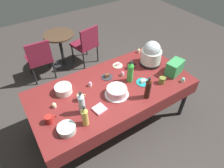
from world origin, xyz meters
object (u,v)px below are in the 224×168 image
object	(u,v)px
cupcake_mint	(90,84)
coffee_mug_olive	(162,80)
dessert_plate_charcoal	(107,76)
maroon_chair_left	(39,57)
potluck_table	(112,90)
round_cafe_table	(60,44)
soda_bottle_water	(82,104)
dessert_plate_cream	(118,65)
coffee_mug_tan	(80,97)
soda_carton	(175,67)
maroon_chair_right	(86,43)
dessert_plate_teal	(143,82)
cupcake_berry	(146,50)
coffee_mug_black	(131,66)
soda_bottle_lime_soda	(130,72)
coffee_mug_red	(49,119)
frosted_layer_cake	(117,91)
cupcake_lemon	(54,105)
soda_bottle_ginger_ale	(85,116)
cupcake_rose	(123,74)
cupcake_vanilla	(139,51)
glass_salad_bowl	(67,129)
slow_cooker	(151,54)
soda_bottle_cola	(148,88)
ceramic_snack_bowl	(63,89)
cupcake_cocoa	(183,80)

from	to	relation	value
cupcake_mint	coffee_mug_olive	size ratio (longest dim) A/B	0.53
dessert_plate_charcoal	maroon_chair_left	size ratio (longest dim) A/B	0.19
potluck_table	round_cafe_table	distance (m)	1.87
dessert_plate_charcoal	soda_bottle_water	world-z (taller)	soda_bottle_water
dessert_plate_cream	coffee_mug_tan	bearing A→B (deg)	-156.25
soda_carton	maroon_chair_right	world-z (taller)	soda_carton
dessert_plate_charcoal	soda_bottle_water	xyz separation A→B (m)	(-0.58, -0.40, 0.14)
dessert_plate_teal	cupcake_berry	distance (m)	0.78
coffee_mug_black	soda_carton	distance (m)	0.62
dessert_plate_charcoal	soda_bottle_lime_soda	xyz separation A→B (m)	(0.23, -0.23, 0.14)
coffee_mug_olive	round_cafe_table	bearing A→B (deg)	107.26
potluck_table	coffee_mug_red	size ratio (longest dim) A/B	17.06
coffee_mug_tan	coffee_mug_black	size ratio (longest dim) A/B	0.99
frosted_layer_cake	cupcake_lemon	size ratio (longest dim) A/B	4.61
soda_carton	cupcake_mint	bearing A→B (deg)	145.82
cupcake_mint	soda_bottle_ginger_ale	xyz separation A→B (m)	(-0.33, -0.53, 0.10)
cupcake_rose	cupcake_vanilla	distance (m)	0.67
dessert_plate_teal	coffee_mug_red	xyz separation A→B (m)	(-1.31, 0.04, 0.04)
cupcake_mint	round_cafe_table	distance (m)	1.72
coffee_mug_olive	cupcake_vanilla	bearing A→B (deg)	75.01
glass_salad_bowl	coffee_mug_olive	distance (m)	1.41
slow_cooker	cupcake_berry	xyz separation A→B (m)	(0.16, 0.28, -0.14)
soda_carton	coffee_mug_black	bearing A→B (deg)	121.76
soda_carton	maroon_chair_left	size ratio (longest dim) A/B	0.31
dessert_plate_teal	maroon_chair_right	xyz separation A→B (m)	(0.01, 1.79, -0.27)
potluck_table	cupcake_mint	world-z (taller)	cupcake_mint
cupcake_mint	soda_bottle_ginger_ale	distance (m)	0.63
soda_bottle_ginger_ale	coffee_mug_black	xyz separation A→B (m)	(1.04, 0.54, -0.08)
cupcake_vanilla	potluck_table	bearing A→B (deg)	-150.28
cupcake_vanilla	cupcake_berry	bearing A→B (deg)	-27.20
dessert_plate_teal	cupcake_berry	world-z (taller)	cupcake_berry
dessert_plate_teal	cupcake_lemon	bearing A→B (deg)	169.13
glass_salad_bowl	soda_bottle_water	world-z (taller)	soda_bottle_water
cupcake_rose	soda_bottle_lime_soda	distance (m)	0.19
frosted_layer_cake	cupcake_berry	size ratio (longest dim) A/B	4.61
soda_bottle_water	soda_bottle_cola	xyz separation A→B (m)	(0.80, -0.21, -0.01)
potluck_table	ceramic_snack_bowl	world-z (taller)	ceramic_snack_bowl
dessert_plate_cream	maroon_chair_left	bearing A→B (deg)	124.41
cupcake_rose	cupcake_cocoa	world-z (taller)	same
ceramic_snack_bowl	dessert_plate_cream	world-z (taller)	ceramic_snack_bowl
dessert_plate_charcoal	maroon_chair_right	xyz separation A→B (m)	(0.37, 1.43, -0.27)
dessert_plate_teal	cupcake_lemon	xyz separation A→B (m)	(-1.19, 0.23, 0.02)
cupcake_rose	round_cafe_table	world-z (taller)	cupcake_rose
cupcake_cocoa	soda_bottle_water	world-z (taller)	soda_bottle_water
dessert_plate_teal	coffee_mug_tan	world-z (taller)	coffee_mug_tan
dessert_plate_teal	glass_salad_bowl	bearing A→B (deg)	-171.75
dessert_plate_charcoal	coffee_mug_black	bearing A→B (deg)	-2.16
cupcake_cocoa	maroon_chair_right	world-z (taller)	maroon_chair_right
cupcake_rose	maroon_chair_right	xyz separation A→B (m)	(0.16, 1.51, -0.29)
cupcake_rose	soda_carton	bearing A→B (deg)	-28.30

